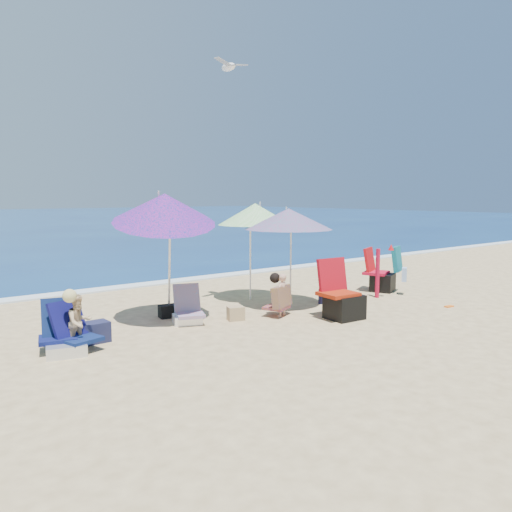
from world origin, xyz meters
TOP-DOWN VIEW (x-y plane):
  - ground at (0.00, 0.00)m, footprint 120.00×120.00m
  - foam at (0.00, 5.10)m, footprint 120.00×0.50m
  - umbrella_turquoise at (0.62, 1.14)m, footprint 2.15×2.15m
  - umbrella_striped at (0.49, 2.05)m, footprint 2.06×2.06m
  - umbrella_blue at (-1.89, 1.51)m, footprint 2.32×2.36m
  - furled_umbrella at (2.76, 0.56)m, footprint 0.27×0.38m
  - chair_navy at (-3.87, 0.85)m, footprint 0.68×0.87m
  - chair_rainbow at (-1.64, 1.22)m, footprint 0.65×0.75m
  - camp_chair_left at (0.73, -0.21)m, footprint 0.77×0.69m
  - camp_chair_right at (3.44, 0.99)m, footprint 0.90×1.14m
  - person_center at (-0.04, 0.60)m, footprint 0.61×0.55m
  - person_left at (-3.66, 0.84)m, footprint 0.68×0.72m
  - bag_navy_a at (-3.34, 1.06)m, footprint 0.41×0.31m
  - bag_black_a at (-1.72, 1.79)m, footprint 0.35×0.28m
  - bag_tan at (-0.86, 0.86)m, footprint 0.33×0.28m
  - bag_navy_b at (1.51, 0.88)m, footprint 0.50×0.45m
  - bag_black_b at (1.64, 0.66)m, footprint 0.31×0.23m
  - orange_item at (3.12, -0.88)m, footprint 0.21×0.11m
  - seagull at (-0.23, 1.94)m, footprint 0.79×0.51m

SIDE VIEW (x-z plane):
  - ground at x=0.00m, z-range 0.00..0.00m
  - orange_item at x=3.12m, z-range 0.00..0.03m
  - foam at x=0.00m, z-range 0.00..0.04m
  - bag_black_b at x=1.64m, z-range 0.00..0.21m
  - bag_black_a at x=-1.72m, z-range 0.00..0.23m
  - bag_tan at x=-0.86m, z-range 0.00..0.25m
  - bag_navy_b at x=1.51m, z-range 0.00..0.31m
  - bag_navy_a at x=-3.34m, z-range 0.00..0.31m
  - chair_rainbow at x=-1.64m, z-range -0.15..0.50m
  - chair_navy at x=-3.87m, z-range -0.17..0.56m
  - camp_chair_left at x=0.73m, z-range -0.22..0.86m
  - camp_chair_right at x=3.44m, z-range -0.15..0.91m
  - person_center at x=-0.04m, z-range -0.01..0.79m
  - person_left at x=-3.66m, z-range -0.04..0.86m
  - furled_umbrella at x=2.76m, z-range 0.06..1.24m
  - umbrella_turquoise at x=0.62m, z-range 0.76..2.75m
  - umbrella_striped at x=0.49m, z-range 0.78..2.87m
  - umbrella_blue at x=-1.89m, z-range 0.78..3.21m
  - seagull at x=-0.23m, z-range 4.60..4.74m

